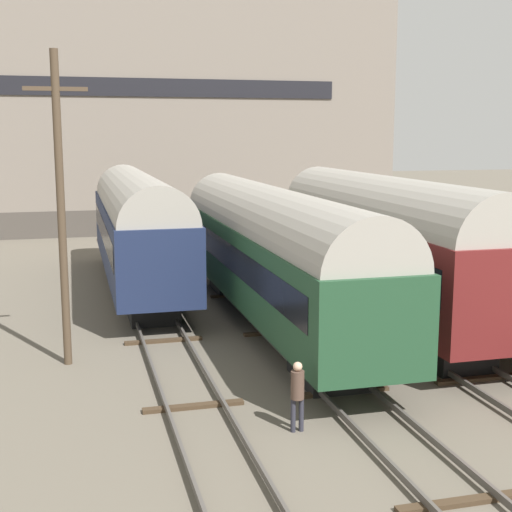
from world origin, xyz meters
The scene contains 11 objects.
ground_plane centered at (0.00, 0.00, 0.00)m, with size 200.00×200.00×0.00m, color #60594C.
track_left centered at (-4.07, 0.00, 0.14)m, with size 2.60×60.00×0.26m.
track_middle centered at (0.00, 0.00, 0.14)m, with size 2.60×60.00×0.26m.
track_right centered at (4.07, 0.00, 0.14)m, with size 2.60×60.00×0.26m.
train_car_green centered at (0.00, 4.10, 2.86)m, with size 3.08×18.67×5.05m.
train_car_maroon centered at (4.07, 3.42, 3.06)m, with size 3.13×15.03×5.42m.
train_car_navy centered at (-4.07, 11.46, 2.96)m, with size 3.06×16.65×5.22m.
bench centered at (6.76, 1.47, 1.49)m, with size 1.40×0.40×0.91m.
person_worker centered at (-1.95, -5.03, 1.02)m, with size 0.32×0.32×1.70m.
utility_pole centered at (-7.17, 1.46, 4.80)m, with size 1.80×0.24×9.28m.
warehouse_building centered at (-0.14, 33.77, 8.99)m, with size 32.78×10.35×17.99m.
Camera 1 is at (-6.86, -20.08, 6.94)m, focal length 50.00 mm.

